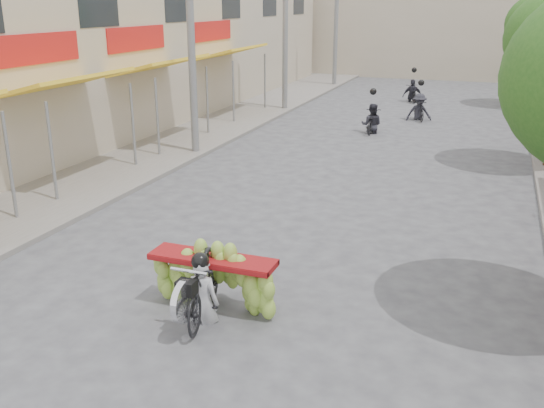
{
  "coord_description": "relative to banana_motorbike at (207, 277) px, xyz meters",
  "views": [
    {
      "loc": [
        3.7,
        -5.43,
        4.82
      ],
      "look_at": [
        -0.12,
        4.96,
        1.1
      ],
      "focal_mm": 40.0,
      "sensor_mm": 36.0,
      "label": 1
    }
  ],
  "objects": [
    {
      "name": "shophouse_row_left",
      "position": [
        -11.71,
        11.58,
        2.34
      ],
      "size": [
        9.77,
        40.0,
        6.0
      ],
      "color": "#BBAD94",
      "rests_on": "ground"
    },
    {
      "name": "banana_motorbike",
      "position": [
        0.0,
        0.0,
        0.0
      ],
      "size": [
        2.2,
        1.93,
        1.92
      ],
      "color": "black",
      "rests_on": "ground"
    },
    {
      "name": "utility_pole_far",
      "position": [
        -5.12,
        18.6,
        3.36
      ],
      "size": [
        0.6,
        0.24,
        8.0
      ],
      "color": "slate",
      "rests_on": "ground"
    },
    {
      "name": "far_building",
      "position": [
        0.28,
        35.6,
        2.84
      ],
      "size": [
        20.0,
        6.0,
        7.0
      ],
      "primitive_type": "cube",
      "color": "#BBAD94",
      "rests_on": "ground"
    },
    {
      "name": "street_tree_far",
      "position": [
        5.68,
        23.6,
        3.12
      ],
      "size": [
        3.4,
        3.4,
        5.25
      ],
      "color": "#3A2719",
      "rests_on": "ground"
    },
    {
      "name": "utility_pole_mid",
      "position": [
        -5.12,
        9.6,
        3.36
      ],
      "size": [
        0.6,
        0.24,
        8.0
      ],
      "color": "slate",
      "rests_on": "ground"
    },
    {
      "name": "utility_pole_back",
      "position": [
        -5.12,
        27.6,
        3.36
      ],
      "size": [
        0.6,
        0.24,
        8.0
      ],
      "color": "slate",
      "rests_on": "ground"
    },
    {
      "name": "bg_motorbike_a",
      "position": [
        -0.37,
        15.02,
        0.1
      ],
      "size": [
        0.82,
        1.53,
        1.95
      ],
      "color": "black",
      "rests_on": "ground"
    },
    {
      "name": "sidewalk_left",
      "position": [
        -6.72,
        12.6,
        -0.6
      ],
      "size": [
        4.0,
        60.0,
        0.12
      ],
      "primitive_type": "cube",
      "color": "gray",
      "rests_on": "ground"
    },
    {
      "name": "bg_motorbike_c",
      "position": [
        0.07,
        23.12,
        0.17
      ],
      "size": [
        1.09,
        1.53,
        1.95
      ],
      "color": "black",
      "rests_on": "ground"
    },
    {
      "name": "ground",
      "position": [
        0.28,
        -2.4,
        -0.66
      ],
      "size": [
        120.0,
        120.0,
        0.0
      ],
      "primitive_type": "plane",
      "color": "#545559",
      "rests_on": "ground"
    },
    {
      "name": "bg_motorbike_b",
      "position": [
        1.01,
        18.27,
        0.22
      ],
      "size": [
        1.18,
        1.54,
        1.95
      ],
      "color": "black",
      "rests_on": "ground"
    }
  ]
}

